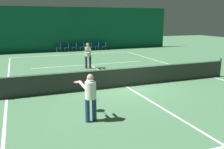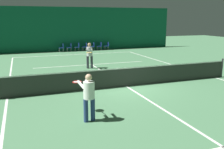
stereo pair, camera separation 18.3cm
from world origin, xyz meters
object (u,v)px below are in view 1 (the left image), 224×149
courtside_chair_3 (82,46)px  courtside_chair_4 (90,46)px  courtside_chair_5 (97,46)px  courtside_chair_1 (67,47)px  courtside_chair_0 (59,47)px  player_far (88,54)px  courtside_chair_2 (75,47)px  courtside_chair_6 (104,45)px  tennis_net (126,76)px  player_near (90,94)px

courtside_chair_3 → courtside_chair_4: (0.80, 0.00, 0.00)m
courtside_chair_3 → courtside_chair_5: 1.60m
courtside_chair_1 → courtside_chair_5: (3.20, 0.00, 0.00)m
courtside_chair_3 → courtside_chair_4: same height
courtside_chair_0 → courtside_chair_1: 0.80m
player_far → courtside_chair_0: (-0.38, 9.22, -0.51)m
courtside_chair_2 → courtside_chair_4: same height
courtside_chair_3 → courtside_chair_6: same height
tennis_net → courtside_chair_2: size_ratio=14.29×
courtside_chair_2 → courtside_chair_1: bearing=-90.0°
player_far → courtside_chair_1: 9.24m
courtside_chair_3 → courtside_chair_5: (1.60, 0.00, 0.00)m
player_near → courtside_chair_2: 18.09m
courtside_chair_6 → tennis_net: bearing=-15.3°
player_near → courtside_chair_2: (3.57, 17.73, -0.44)m
player_near → courtside_chair_3: (4.37, 17.73, -0.44)m
courtside_chair_1 → courtside_chair_0: bearing=-90.0°
courtside_chair_2 → courtside_chair_6: size_ratio=1.00×
player_near → courtside_chair_4: (5.17, 17.73, -0.44)m
courtside_chair_2 → courtside_chair_3: same height
player_far → courtside_chair_6: player_far is taller
player_far → courtside_chair_4: player_far is taller
tennis_net → courtside_chair_0: bearing=93.6°
courtside_chair_3 → courtside_chair_4: 0.80m
courtside_chair_2 → courtside_chair_5: size_ratio=1.00×
courtside_chair_5 → player_near: bearing=-18.6°
courtside_chair_5 → courtside_chair_1: bearing=-90.0°
player_near → courtside_chair_0: size_ratio=1.89×
courtside_chair_4 → courtside_chair_6: (1.60, 0.00, 0.00)m
player_near → courtside_chair_5: bearing=-29.1°
courtside_chair_0 → courtside_chair_3: size_ratio=1.00×
courtside_chair_0 → player_far: bearing=2.4°
courtside_chair_1 → courtside_chair_6: (4.00, 0.00, 0.00)m
tennis_net → player_near: player_near is taller
courtside_chair_5 → courtside_chair_6: 0.80m
tennis_net → courtside_chair_6: tennis_net is taller
courtside_chair_1 → tennis_net: bearing=0.4°
courtside_chair_0 → courtside_chair_6: (4.80, 0.00, 0.00)m
tennis_net → courtside_chair_1: 14.27m
courtside_chair_3 → courtside_chair_1: bearing=-90.0°
courtside_chair_0 → courtside_chair_1: bearing=90.0°
courtside_chair_6 → courtside_chair_4: bearing=-90.0°
player_far → courtside_chair_5: player_far is taller
courtside_chair_0 → courtside_chair_6: same height
courtside_chair_1 → courtside_chair_4: 2.40m
courtside_chair_3 → tennis_net: bearing=-6.0°
player_far → player_near: bearing=1.2°
courtside_chair_0 → courtside_chair_3: 2.40m
player_far → courtside_chair_5: 9.92m
courtside_chair_2 → courtside_chair_4: (1.60, 0.00, 0.00)m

